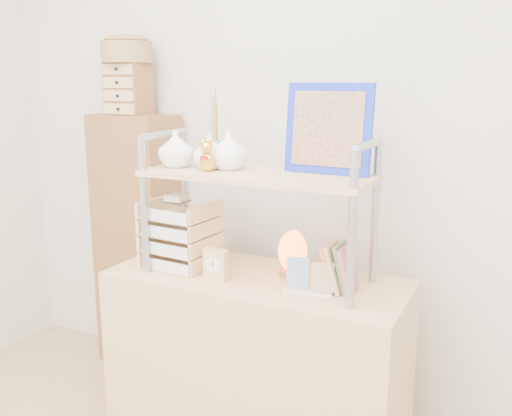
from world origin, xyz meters
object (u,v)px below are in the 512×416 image
(cabinet, at_px, (138,244))
(letter_tray, at_px, (179,238))
(salt_lamp, at_px, (293,253))
(desk, at_px, (257,362))

(cabinet, relative_size, letter_tray, 4.35)
(letter_tray, height_order, salt_lamp, letter_tray)
(cabinet, relative_size, salt_lamp, 7.20)
(desk, bearing_deg, salt_lamp, 32.37)
(desk, relative_size, salt_lamp, 6.40)
(desk, relative_size, cabinet, 0.89)
(desk, relative_size, letter_tray, 3.87)
(desk, height_order, cabinet, cabinet)
(cabinet, bearing_deg, letter_tray, -29.18)
(letter_tray, xyz_separation_m, salt_lamp, (0.47, 0.11, -0.03))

